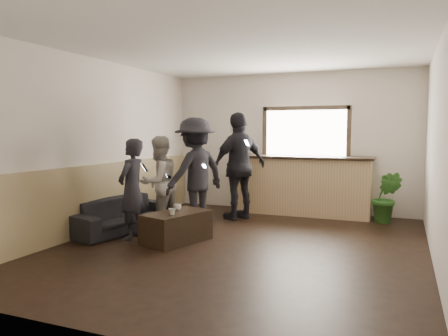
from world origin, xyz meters
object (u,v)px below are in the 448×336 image
at_px(person_d, 239,166).
at_px(person_b, 159,182).
at_px(coffee_table, 176,227).
at_px(potted_plant, 386,197).
at_px(sofa, 123,215).
at_px(cup_b, 172,212).
at_px(bar_counter, 302,182).
at_px(person_c, 195,172).
at_px(cup_a, 178,207).
at_px(person_a, 132,189).

bearing_deg(person_d, person_b, -6.29).
bearing_deg(coffee_table, potted_plant, 42.94).
xyz_separation_m(sofa, person_d, (1.43, 1.64, 0.72)).
height_order(cup_b, person_b, person_b).
distance_m(bar_counter, sofa, 3.53).
xyz_separation_m(person_c, person_d, (0.50, 0.83, 0.06)).
xyz_separation_m(cup_a, person_b, (-0.64, 0.54, 0.29)).
bearing_deg(bar_counter, person_d, -136.74).
height_order(person_a, person_c, person_c).
bearing_deg(cup_b, person_b, 129.66).
xyz_separation_m(coffee_table, person_d, (0.27, 1.94, 0.77)).
relative_size(sofa, potted_plant, 2.01).
relative_size(person_a, person_b, 0.98).
distance_m(sofa, person_a, 0.77).
height_order(sofa, cup_a, sofa).
height_order(person_c, person_d, person_d).
xyz_separation_m(sofa, cup_a, (1.09, -0.14, 0.22)).
height_order(sofa, coffee_table, sofa).
distance_m(person_b, person_c, 0.65).
relative_size(bar_counter, person_a, 1.77).
height_order(sofa, person_c, person_c).
distance_m(bar_counter, coffee_table, 3.15).
height_order(person_a, person_b, person_b).
bearing_deg(potted_plant, person_c, -153.66).
bearing_deg(person_c, bar_counter, 162.68).
bearing_deg(person_b, cup_b, 56.84).
height_order(coffee_table, person_d, person_d).
bearing_deg(sofa, person_d, -27.88).
xyz_separation_m(coffee_table, potted_plant, (2.81, 2.62, 0.24)).
relative_size(person_c, person_d, 0.94).
height_order(cup_b, person_a, person_a).
xyz_separation_m(person_a, person_b, (-0.00, 0.79, 0.01)).
height_order(cup_a, person_c, person_c).
xyz_separation_m(coffee_table, person_a, (-0.71, -0.09, 0.54)).
bearing_deg(person_a, cup_b, 77.76).
relative_size(cup_b, person_a, 0.06).
bearing_deg(cup_b, potted_plant, 45.58).
bearing_deg(bar_counter, cup_b, -111.38).
bearing_deg(person_c, person_b, -26.70).
xyz_separation_m(potted_plant, person_c, (-3.04, -1.51, 0.47)).
bearing_deg(potted_plant, sofa, -149.77).
xyz_separation_m(coffee_table, cup_b, (0.05, -0.21, 0.27)).
bearing_deg(cup_a, person_c, 99.78).
xyz_separation_m(sofa, person_b, (0.45, 0.40, 0.51)).
bearing_deg(potted_plant, coffee_table, -137.06).
height_order(coffee_table, person_c, person_c).
xyz_separation_m(bar_counter, cup_a, (-1.31, -2.70, -0.15)).
bearing_deg(bar_counter, coffee_table, -113.54).
bearing_deg(sofa, potted_plant, -46.57).
bearing_deg(cup_b, cup_a, 106.86).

